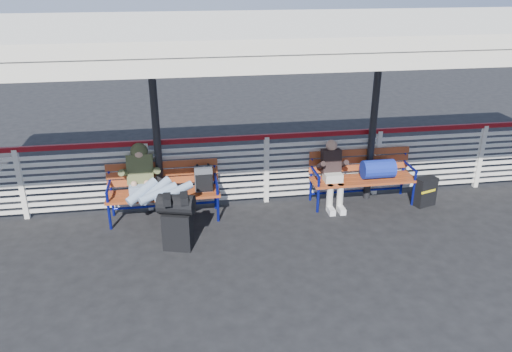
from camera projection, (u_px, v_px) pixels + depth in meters
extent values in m
plane|color=black|center=(290.00, 258.00, 7.08)|extent=(60.00, 60.00, 0.00)
cube|color=silver|center=(266.00, 170.00, 8.58)|extent=(12.00, 0.04, 1.04)
cube|color=maroon|center=(267.00, 137.00, 8.35)|extent=(12.00, 0.06, 0.08)
cube|color=silver|center=(281.00, 27.00, 6.71)|extent=(12.60, 3.60, 0.16)
cube|color=silver|center=(316.00, 58.00, 5.17)|extent=(12.60, 0.06, 0.30)
cylinder|color=black|center=(156.00, 127.00, 7.83)|extent=(0.12, 0.12, 3.00)
cylinder|color=black|center=(374.00, 117.00, 8.36)|extent=(0.12, 0.12, 3.00)
cube|color=black|center=(178.00, 231.00, 7.24)|extent=(0.47, 0.35, 0.57)
cylinder|color=black|center=(176.00, 204.00, 7.08)|extent=(0.58, 0.42, 0.29)
cube|color=#9E451E|center=(164.00, 194.00, 8.01)|extent=(1.80, 0.50, 0.04)
cube|color=#9E451E|center=(163.00, 173.00, 8.15)|extent=(1.80, 0.10, 0.40)
cylinder|color=#0C158A|center=(110.00, 216.00, 7.79)|extent=(0.04, 0.04, 0.45)
cylinder|color=#0C158A|center=(218.00, 209.00, 8.04)|extent=(0.04, 0.04, 0.45)
cylinder|color=#0C158A|center=(111.00, 191.00, 8.13)|extent=(0.04, 0.04, 0.90)
cylinder|color=#0C158A|center=(215.00, 184.00, 8.39)|extent=(0.04, 0.04, 0.90)
cube|color=#53565B|center=(204.00, 179.00, 8.04)|extent=(0.28, 0.18, 0.40)
cube|color=#9E451E|center=(363.00, 180.00, 8.56)|extent=(1.80, 0.50, 0.04)
cube|color=#9E451E|center=(359.00, 160.00, 8.69)|extent=(1.80, 0.10, 0.40)
cylinder|color=#0C158A|center=(318.00, 200.00, 8.34)|extent=(0.04, 0.04, 0.45)
cylinder|color=#0C158A|center=(413.00, 193.00, 8.59)|extent=(0.04, 0.04, 0.45)
cylinder|color=#0C158A|center=(311.00, 177.00, 8.68)|extent=(0.04, 0.04, 0.90)
cylinder|color=#0C158A|center=(403.00, 171.00, 8.93)|extent=(0.04, 0.04, 0.90)
cylinder|color=#0F1D91|center=(378.00, 169.00, 8.53)|extent=(0.55, 0.32, 0.32)
cube|color=#8B98BB|center=(141.00, 189.00, 7.97)|extent=(0.36, 0.26, 0.18)
cube|color=#404826|center=(140.00, 170.00, 8.05)|extent=(0.42, 0.38, 0.53)
sphere|color=#404826|center=(139.00, 151.00, 8.04)|extent=(0.28, 0.28, 0.28)
sphere|color=tan|center=(139.00, 153.00, 8.00)|extent=(0.21, 0.21, 0.21)
cube|color=black|center=(167.00, 199.00, 6.96)|extent=(0.11, 0.27, 0.10)
cube|color=black|center=(184.00, 198.00, 7.00)|extent=(0.11, 0.27, 0.10)
cube|color=beige|center=(333.00, 177.00, 8.45)|extent=(0.30, 0.24, 0.16)
cube|color=black|center=(331.00, 161.00, 8.48)|extent=(0.32, 0.23, 0.42)
sphere|color=tan|center=(332.00, 145.00, 8.39)|extent=(0.19, 0.19, 0.19)
cylinder|color=beige|center=(330.00, 198.00, 8.38)|extent=(0.11, 0.11, 0.46)
cylinder|color=beige|center=(340.00, 197.00, 8.41)|extent=(0.11, 0.11, 0.46)
cube|color=silver|center=(331.00, 211.00, 8.37)|extent=(0.10, 0.24, 0.10)
cube|color=silver|center=(341.00, 210.00, 8.39)|extent=(0.10, 0.24, 0.10)
cube|color=black|center=(425.00, 192.00, 8.59)|extent=(0.41, 0.31, 0.51)
cube|color=yellow|center=(429.00, 192.00, 8.46)|extent=(0.29, 0.11, 0.04)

